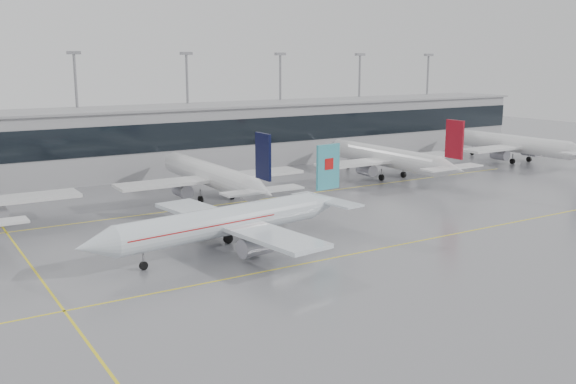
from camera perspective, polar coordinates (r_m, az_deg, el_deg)
ground at (r=70.79m, az=5.18°, el=-5.63°), size 320.00×320.00×0.00m
taxi_line_main at (r=70.78m, az=5.18°, el=-5.63°), size 120.00×0.25×0.01m
taxi_line_north at (r=95.57m, az=-5.73°, el=-1.09°), size 120.00×0.25×0.01m
taxi_line_cross at (r=72.69m, az=-21.96°, el=-5.99°), size 0.25×60.00×0.01m
terminal at (r=123.69m, az=-12.41°, el=4.42°), size 180.00×15.00×12.00m
terminal_glass at (r=116.48m, az=-11.17°, el=4.78°), size 180.00×0.20×5.00m
terminal_roof at (r=123.10m, az=-12.53°, el=7.28°), size 182.00×16.00×0.40m
light_masts at (r=128.68m, az=-13.46°, el=7.93°), size 156.40×1.00×22.60m
air_canada_jet at (r=71.76m, az=-5.01°, el=-2.56°), size 34.99×27.78×10.82m
parked_jet_c at (r=98.10m, az=-6.73°, el=1.43°), size 29.64×36.96×11.72m
parked_jet_d at (r=117.14m, az=8.95°, el=3.03°), size 29.64×36.96×11.72m
parked_jet_e at (r=142.38m, az=19.70°, el=4.00°), size 29.64×36.96×11.72m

